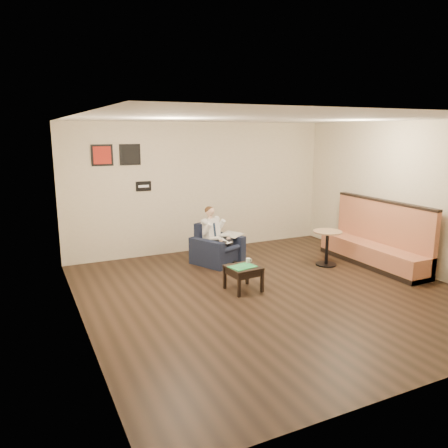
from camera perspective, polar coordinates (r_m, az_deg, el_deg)
name	(u,v)px	position (r m, az deg, el deg)	size (l,w,h in m)	color
ground	(273,292)	(7.35, 6.36, -8.85)	(6.00, 6.00, 0.00)	black
wall_back	(201,187)	(9.62, -2.96, 4.79)	(6.00, 0.02, 2.80)	beige
wall_front	(438,257)	(4.78, 26.18, -3.93)	(6.00, 0.02, 2.80)	beige
wall_left	(78,227)	(5.96, -18.56, -0.33)	(0.02, 6.00, 2.80)	beige
wall_right	(410,197)	(8.93, 23.17, 3.27)	(0.02, 6.00, 2.80)	beige
ceiling	(277,118)	(6.87, 6.92, 13.52)	(6.00, 6.00, 0.02)	white
seating_sign	(144,186)	(9.17, -10.47, 4.88)	(0.32, 0.02, 0.20)	black
art_print_left	(102,155)	(8.94, -15.63, 8.65)	(0.42, 0.03, 0.42)	red
art_print_right	(130,155)	(9.05, -12.17, 8.86)	(0.42, 0.03, 0.42)	black
armchair	(218,244)	(8.76, -0.85, -2.60)	(0.82, 0.82, 0.79)	black
seated_man	(221,237)	(8.66, -0.33, -1.77)	(0.52, 0.78, 1.09)	white
lap_papers	(225,241)	(8.62, 0.11, -2.22)	(0.18, 0.26, 0.01)	white
newspaper	(231,234)	(8.92, 0.95, -1.38)	(0.35, 0.43, 0.01)	silver
side_table	(243,278)	(7.34, 2.52, -7.10)	(0.51, 0.51, 0.42)	black
green_folder	(242,267)	(7.24, 2.43, -5.59)	(0.42, 0.30, 0.01)	green
coffee_mug	(248,261)	(7.43, 3.16, -4.81)	(0.08, 0.08, 0.09)	white
smartphone	(241,263)	(7.41, 2.22, -5.18)	(0.13, 0.06, 0.01)	black
banquette	(374,234)	(9.07, 18.97, -1.21)	(0.59, 2.48, 1.27)	#B06444
cafe_table	(327,248)	(8.87, 13.28, -3.08)	(0.56, 0.56, 0.69)	#9D7755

